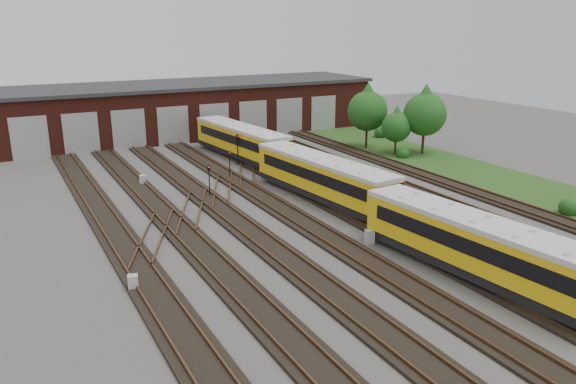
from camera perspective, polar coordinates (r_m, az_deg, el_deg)
name	(u,v)px	position (r m, az deg, el deg)	size (l,w,h in m)	color
ground	(360,237)	(37.02, 7.33, -4.60)	(120.00, 120.00, 0.00)	#454240
track_network	(353,233)	(37.34, 6.61, -4.21)	(30.40, 70.00, 0.33)	black
maintenance_shed	(174,109)	(71.59, -11.50, 8.26)	(51.00, 12.50, 6.35)	#511C14
grass_verge	(463,169)	(56.21, 17.36, 2.23)	(8.00, 55.00, 0.05)	#204517
metro_train	(323,177)	(43.78, 3.57, 1.52)	(4.16, 47.13, 3.09)	black
signal_mast_0	(209,177)	(44.91, -8.02, 1.52)	(0.25, 0.24, 2.66)	black
signal_mast_1	(230,161)	(50.69, -5.96, 3.19)	(0.22, 0.21, 2.43)	black
signal_mast_2	(237,145)	(55.20, -5.16, 4.73)	(0.28, 0.27, 3.03)	black
signal_mast_3	(350,192)	(40.03, 6.28, -0.04)	(0.28, 0.27, 2.96)	black
relay_cabinet_0	(133,283)	(30.70, -15.47, -8.88)	(0.52, 0.43, 0.87)	#B8BABE
relay_cabinet_1	(143,180)	(49.90, -14.54, 1.17)	(0.53, 0.44, 0.88)	#B8BABE
relay_cabinet_2	(370,237)	(35.95, 8.29, -4.53)	(0.55, 0.46, 0.91)	#B8BABE
relay_cabinet_3	(360,175)	(49.87, 7.30, 1.69)	(0.65, 0.54, 1.08)	#B8BABE
relay_cabinet_4	(299,161)	(54.89, 1.14, 3.22)	(0.64, 0.53, 1.07)	#B8BABE
tree_0	(368,106)	(62.79, 8.10, 8.63)	(4.40, 4.40, 7.29)	#311F16
tree_1	(397,123)	(60.20, 10.97, 6.86)	(3.14, 3.14, 5.20)	#311F16
tree_2	(425,109)	(60.96, 13.77, 8.17)	(4.49, 4.49, 7.43)	#311F16
bush_0	(569,205)	(45.69, 26.68, -1.17)	(1.47, 1.47, 1.47)	#174B15
bush_1	(403,151)	(59.40, 11.62, 4.06)	(1.35, 1.35, 1.35)	#174B15
bush_2	(381,131)	(69.73, 9.43, 6.17)	(1.66, 1.66, 1.66)	#174B15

